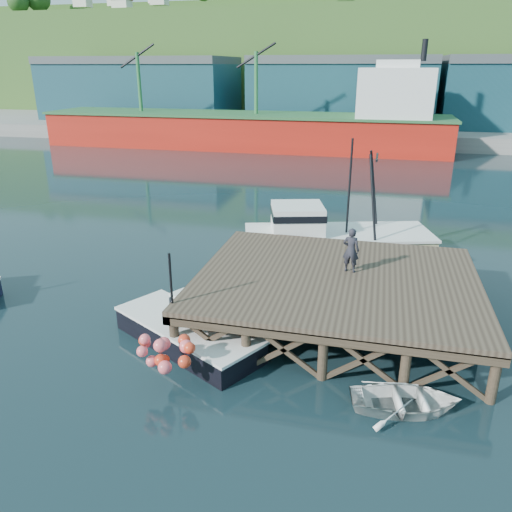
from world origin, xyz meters
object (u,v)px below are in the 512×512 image
(boat_black, at_px, (193,326))
(dockworker, at_px, (351,250))
(trawler, at_px, (333,237))
(dinghy, at_px, (406,400))

(boat_black, xyz_separation_m, dockworker, (5.93, 4.04, 2.36))
(trawler, relative_size, dockworker, 5.57)
(boat_black, xyz_separation_m, trawler, (4.61, 10.63, 0.69))
(boat_black, xyz_separation_m, dinghy, (8.33, -2.41, -0.39))
(dockworker, bearing_deg, dinghy, 120.28)
(dockworker, bearing_deg, trawler, -68.87)
(dinghy, relative_size, dockworker, 1.80)
(boat_black, height_order, trawler, trawler)
(trawler, distance_m, dinghy, 13.60)
(boat_black, relative_size, trawler, 0.63)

